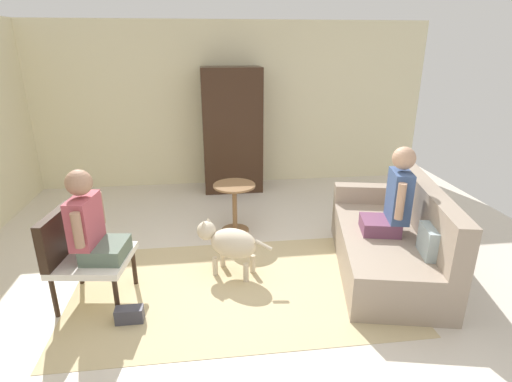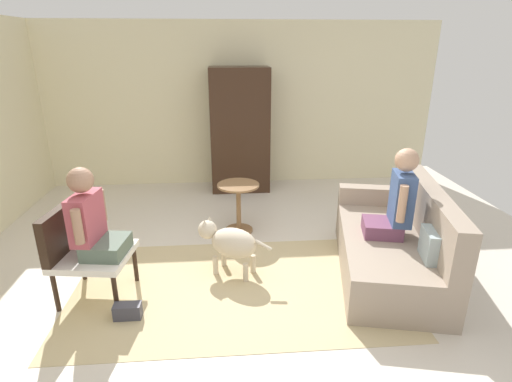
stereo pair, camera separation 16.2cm
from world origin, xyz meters
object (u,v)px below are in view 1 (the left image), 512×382
(armoire_cabinet, at_px, (232,131))
(handbag, at_px, (129,315))
(armchair, at_px, (78,250))
(person_on_couch, at_px, (394,198))
(person_on_armchair, at_px, (91,223))
(couch, at_px, (392,242))
(dog, at_px, (230,242))
(round_end_table, at_px, (235,203))

(armoire_cabinet, distance_m, handbag, 3.64)
(armchair, bearing_deg, person_on_couch, 2.74)
(person_on_armchair, distance_m, armoire_cabinet, 3.30)
(couch, relative_size, person_on_couch, 2.24)
(person_on_couch, xyz_separation_m, person_on_armchair, (-2.90, -0.17, -0.03))
(dog, bearing_deg, armchair, -168.28)
(armchair, xyz_separation_m, handbag, (0.47, -0.40, -0.45))
(person_on_armchair, bearing_deg, round_end_table, 43.47)
(couch, bearing_deg, dog, 175.79)
(person_on_couch, xyz_separation_m, dog, (-1.66, 0.14, -0.47))
(round_end_table, bearing_deg, couch, -35.30)
(dog, xyz_separation_m, handbag, (-0.92, -0.69, -0.29))
(couch, relative_size, round_end_table, 3.15)
(couch, xyz_separation_m, person_on_couch, (-0.05, -0.02, 0.51))
(armoire_cabinet, bearing_deg, dog, -94.87)
(armchair, relative_size, dog, 1.18)
(armchair, xyz_separation_m, armoire_cabinet, (1.62, 2.93, 0.46))
(round_end_table, height_order, handbag, round_end_table)
(round_end_table, relative_size, dog, 0.86)
(armchair, height_order, person_on_armchair, person_on_armchair)
(handbag, bearing_deg, armoire_cabinet, 70.99)
(armchair, bearing_deg, person_on_armchair, -7.78)
(person_on_armchair, xyz_separation_m, round_end_table, (1.37, 1.30, -0.39))
(armoire_cabinet, bearing_deg, person_on_armchair, -116.41)
(person_on_couch, bearing_deg, round_end_table, 143.48)
(round_end_table, xyz_separation_m, dog, (-0.13, -0.99, -0.04))
(person_on_armchair, height_order, round_end_table, person_on_armchair)
(armoire_cabinet, xyz_separation_m, handbag, (-1.15, -3.33, -0.91))
(person_on_couch, height_order, handbag, person_on_couch)
(couch, distance_m, round_end_table, 1.93)
(person_on_couch, relative_size, handbag, 3.80)
(couch, relative_size, armoire_cabinet, 1.03)
(person_on_couch, distance_m, person_on_armchair, 2.90)
(round_end_table, distance_m, dog, 1.00)
(couch, bearing_deg, armchair, -176.97)
(person_on_armchair, relative_size, handbag, 3.48)
(person_on_armchair, bearing_deg, couch, 3.58)
(couch, distance_m, dog, 1.71)
(couch, xyz_separation_m, armoire_cabinet, (-1.48, 2.77, 0.66))
(armchair, xyz_separation_m, dog, (1.39, 0.29, -0.16))
(couch, distance_m, handbag, 2.69)
(armchair, height_order, armoire_cabinet, armoire_cabinet)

